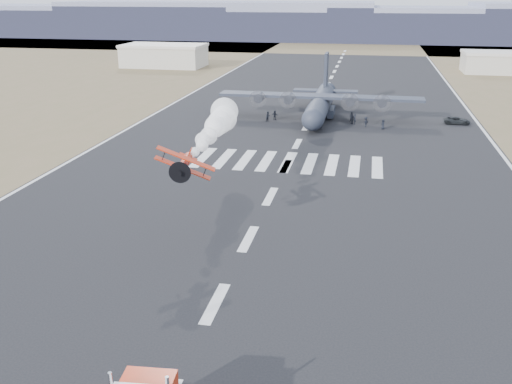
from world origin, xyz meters
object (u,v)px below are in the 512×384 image
(crew_c, at_px, (366,122))
(crew_e, at_px, (383,124))
(crew_b, at_px, (352,117))
(crew_g, at_px, (321,124))
(transport_aircraft, at_px, (321,102))
(crew_h, at_px, (268,116))
(hangar_right, at_px, (500,62))
(crew_f, at_px, (275,115))
(support_vehicle, at_px, (457,121))
(crew_d, at_px, (352,119))
(hangar_left, at_px, (164,55))
(aerobatic_biplane, at_px, (184,164))
(crew_a, at_px, (355,119))

(crew_c, relative_size, crew_e, 1.02)
(crew_b, height_order, crew_g, crew_b)
(transport_aircraft, height_order, crew_h, transport_aircraft)
(hangar_right, xyz_separation_m, crew_b, (-38.50, -72.99, -2.07))
(crew_b, distance_m, crew_f, 13.77)
(support_vehicle, xyz_separation_m, crew_h, (-32.86, -4.31, 0.28))
(crew_e, xyz_separation_m, crew_f, (-19.19, 4.08, -0.03))
(crew_h, bearing_deg, crew_g, -76.48)
(crew_c, bearing_deg, crew_d, -85.33)
(transport_aircraft, relative_size, crew_b, 19.53)
(crew_e, relative_size, crew_h, 0.92)
(hangar_left, height_order, hangar_right, hangar_left)
(crew_c, bearing_deg, crew_e, 108.51)
(hangar_right, bearing_deg, hangar_left, -177.08)
(aerobatic_biplane, bearing_deg, crew_a, 70.67)
(crew_c, bearing_deg, crew_b, -100.73)
(crew_b, height_order, crew_c, crew_b)
(crew_h, bearing_deg, crew_d, -47.92)
(crew_a, bearing_deg, support_vehicle, 80.66)
(support_vehicle, bearing_deg, aerobatic_biplane, 150.93)
(hangar_right, distance_m, aerobatic_biplane, 136.83)
(crew_e, bearing_deg, crew_c, -139.01)
(hangar_right, relative_size, crew_e, 12.37)
(support_vehicle, relative_size, crew_e, 2.70)
(crew_c, distance_m, crew_d, 2.94)
(hangar_left, xyz_separation_m, support_vehicle, (77.71, -65.97, -2.79))
(aerobatic_biplane, distance_m, support_vehicle, 64.27)
(transport_aircraft, bearing_deg, crew_b, -30.01)
(crew_a, bearing_deg, hangar_left, -160.33)
(crew_a, xyz_separation_m, crew_c, (1.93, -1.62, -0.07))
(crew_b, xyz_separation_m, crew_g, (-4.87, -6.96, -0.02))
(aerobatic_biplane, xyz_separation_m, crew_a, (13.99, 51.90, -6.30))
(crew_g, height_order, crew_h, crew_g)
(crew_a, xyz_separation_m, crew_b, (-0.60, 1.65, 0.03))
(hangar_left, height_order, support_vehicle, hangar_left)
(aerobatic_biplane, xyz_separation_m, crew_d, (13.56, 52.05, -6.31))
(hangar_right, height_order, aerobatic_biplane, aerobatic_biplane)
(transport_aircraft, xyz_separation_m, crew_c, (8.41, -6.69, -1.90))
(aerobatic_biplane, relative_size, support_vehicle, 1.18)
(crew_a, height_order, crew_h, crew_a)
(hangar_left, relative_size, support_vehicle, 5.47)
(crew_b, bearing_deg, crew_d, -56.12)
(hangar_left, height_order, crew_g, hangar_left)
(crew_h, bearing_deg, aerobatic_biplane, -139.52)
(hangar_right, xyz_separation_m, crew_a, (-37.90, -74.64, -2.10))
(hangar_left, xyz_separation_m, crew_g, (54.63, -74.95, -2.49))
(crew_a, relative_size, crew_f, 1.13)
(crew_h, bearing_deg, crew_c, -54.23)
(hangar_left, distance_m, crew_d, 91.64)
(crew_a, distance_m, crew_g, 7.62)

